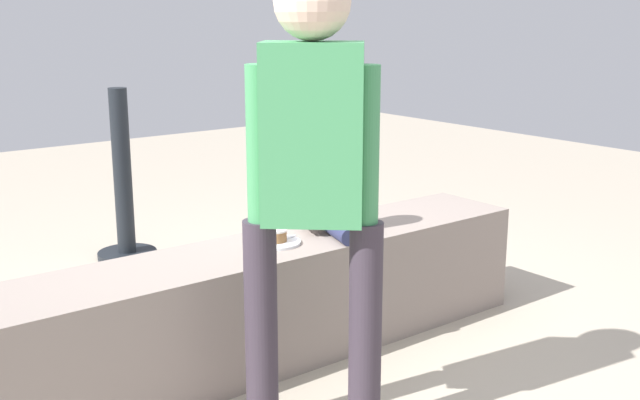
{
  "coord_description": "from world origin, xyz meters",
  "views": [
    {
      "loc": [
        -1.82,
        -2.65,
        1.5
      ],
      "look_at": [
        0.0,
        -0.3,
        0.77
      ],
      "focal_mm": 43.55,
      "sensor_mm": 36.0,
      "label": 1
    }
  ],
  "objects_px": {
    "child_seated": "(329,187)",
    "gift_bag": "(171,281)",
    "cake_box_white": "(294,235)",
    "water_bottle_near_gift": "(303,277)",
    "cake_plate": "(275,239)",
    "handbag_black_leather": "(26,327)",
    "party_cup_red": "(108,339)",
    "adult_standing": "(313,164)",
    "water_bottle_far_side": "(366,265)"
  },
  "relations": [
    {
      "from": "water_bottle_far_side",
      "to": "party_cup_red",
      "type": "distance_m",
      "value": 1.54
    },
    {
      "from": "water_bottle_far_side",
      "to": "child_seated",
      "type": "bearing_deg",
      "value": -142.95
    },
    {
      "from": "water_bottle_near_gift",
      "to": "cake_plate",
      "type": "bearing_deg",
      "value": -135.54
    },
    {
      "from": "adult_standing",
      "to": "water_bottle_far_side",
      "type": "distance_m",
      "value": 1.89
    },
    {
      "from": "party_cup_red",
      "to": "gift_bag",
      "type": "bearing_deg",
      "value": 33.16
    },
    {
      "from": "cake_plate",
      "to": "water_bottle_far_side",
      "type": "distance_m",
      "value": 1.18
    },
    {
      "from": "cake_plate",
      "to": "water_bottle_far_side",
      "type": "bearing_deg",
      "value": 27.37
    },
    {
      "from": "child_seated",
      "to": "gift_bag",
      "type": "distance_m",
      "value": 1.1
    },
    {
      "from": "cake_plate",
      "to": "party_cup_red",
      "type": "height_order",
      "value": "cake_plate"
    },
    {
      "from": "cake_plate",
      "to": "party_cup_red",
      "type": "bearing_deg",
      "value": 138.16
    },
    {
      "from": "cake_plate",
      "to": "water_bottle_near_gift",
      "type": "xyz_separation_m",
      "value": [
        0.53,
        0.52,
        -0.44
      ]
    },
    {
      "from": "child_seated",
      "to": "handbag_black_leather",
      "type": "xyz_separation_m",
      "value": [
        -1.15,
        0.76,
        -0.63
      ]
    },
    {
      "from": "cake_plate",
      "to": "water_bottle_far_side",
      "type": "height_order",
      "value": "cake_plate"
    },
    {
      "from": "adult_standing",
      "to": "child_seated",
      "type": "bearing_deg",
      "value": 47.65
    },
    {
      "from": "cake_plate",
      "to": "handbag_black_leather",
      "type": "distance_m",
      "value": 1.22
    },
    {
      "from": "party_cup_red",
      "to": "water_bottle_near_gift",
      "type": "bearing_deg",
      "value": 0.44
    },
    {
      "from": "handbag_black_leather",
      "to": "child_seated",
      "type": "bearing_deg",
      "value": -33.38
    },
    {
      "from": "child_seated",
      "to": "gift_bag",
      "type": "height_order",
      "value": "child_seated"
    },
    {
      "from": "water_bottle_near_gift",
      "to": "party_cup_red",
      "type": "distance_m",
      "value": 1.11
    },
    {
      "from": "handbag_black_leather",
      "to": "water_bottle_far_side",
      "type": "bearing_deg",
      "value": -7.82
    },
    {
      "from": "adult_standing",
      "to": "cake_box_white",
      "type": "height_order",
      "value": "adult_standing"
    },
    {
      "from": "cake_plate",
      "to": "handbag_black_leather",
      "type": "height_order",
      "value": "cake_plate"
    },
    {
      "from": "child_seated",
      "to": "cake_plate",
      "type": "xyz_separation_m",
      "value": [
        -0.29,
        0.01,
        -0.19
      ]
    },
    {
      "from": "cake_box_white",
      "to": "handbag_black_leather",
      "type": "relative_size",
      "value": 1.12
    },
    {
      "from": "child_seated",
      "to": "cake_plate",
      "type": "relative_size",
      "value": 2.16
    },
    {
      "from": "water_bottle_near_gift",
      "to": "water_bottle_far_side",
      "type": "bearing_deg",
      "value": -2.96
    },
    {
      "from": "child_seated",
      "to": "adult_standing",
      "type": "bearing_deg",
      "value": -132.35
    },
    {
      "from": "adult_standing",
      "to": "water_bottle_far_side",
      "type": "height_order",
      "value": "adult_standing"
    },
    {
      "from": "cake_plate",
      "to": "handbag_black_leather",
      "type": "bearing_deg",
      "value": 138.89
    },
    {
      "from": "gift_bag",
      "to": "party_cup_red",
      "type": "distance_m",
      "value": 0.58
    },
    {
      "from": "adult_standing",
      "to": "cake_plate",
      "type": "distance_m",
      "value": 0.81
    },
    {
      "from": "cake_plate",
      "to": "gift_bag",
      "type": "xyz_separation_m",
      "value": [
        -0.09,
        0.83,
        -0.41
      ]
    },
    {
      "from": "water_bottle_near_gift",
      "to": "gift_bag",
      "type": "bearing_deg",
      "value": 153.75
    },
    {
      "from": "cake_box_white",
      "to": "water_bottle_far_side",
      "type": "bearing_deg",
      "value": -95.95
    },
    {
      "from": "water_bottle_near_gift",
      "to": "handbag_black_leather",
      "type": "distance_m",
      "value": 1.41
    },
    {
      "from": "gift_bag",
      "to": "cake_box_white",
      "type": "xyz_separation_m",
      "value": [
        1.14,
        0.48,
        -0.07
      ]
    },
    {
      "from": "water_bottle_near_gift",
      "to": "handbag_black_leather",
      "type": "bearing_deg",
      "value": 170.68
    },
    {
      "from": "party_cup_red",
      "to": "cake_box_white",
      "type": "height_order",
      "value": "cake_box_white"
    },
    {
      "from": "party_cup_red",
      "to": "child_seated",
      "type": "bearing_deg",
      "value": -31.09
    },
    {
      "from": "party_cup_red",
      "to": "handbag_black_leather",
      "type": "relative_size",
      "value": 0.34
    },
    {
      "from": "adult_standing",
      "to": "party_cup_red",
      "type": "height_order",
      "value": "adult_standing"
    },
    {
      "from": "adult_standing",
      "to": "cake_plate",
      "type": "bearing_deg",
      "value": 67.06
    },
    {
      "from": "cake_box_white",
      "to": "water_bottle_near_gift",
      "type": "bearing_deg",
      "value": -123.2
    },
    {
      "from": "party_cup_red",
      "to": "cake_box_white",
      "type": "relative_size",
      "value": 0.3
    },
    {
      "from": "party_cup_red",
      "to": "handbag_black_leather",
      "type": "distance_m",
      "value": 0.37
    },
    {
      "from": "child_seated",
      "to": "water_bottle_near_gift",
      "type": "bearing_deg",
      "value": 65.67
    },
    {
      "from": "child_seated",
      "to": "handbag_black_leather",
      "type": "relative_size",
      "value": 1.68
    },
    {
      "from": "child_seated",
      "to": "handbag_black_leather",
      "type": "distance_m",
      "value": 1.51
    },
    {
      "from": "water_bottle_near_gift",
      "to": "party_cup_red",
      "type": "bearing_deg",
      "value": -179.56
    },
    {
      "from": "water_bottle_far_side",
      "to": "cake_box_white",
      "type": "distance_m",
      "value": 0.82
    }
  ]
}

